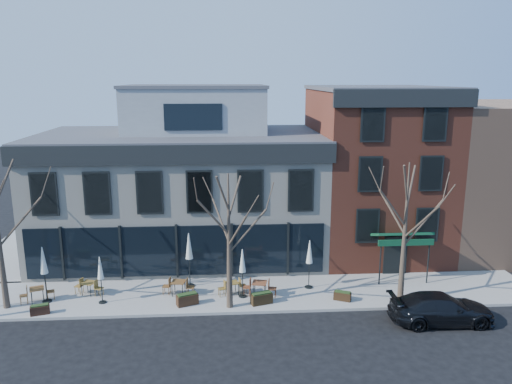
{
  "coord_description": "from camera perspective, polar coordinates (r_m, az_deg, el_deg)",
  "views": [
    {
      "loc": [
        2.79,
        -27.74,
        11.76
      ],
      "look_at": [
        4.75,
        2.0,
        4.87
      ],
      "focal_mm": 35.0,
      "sensor_mm": 36.0,
      "label": 1
    }
  ],
  "objects": [
    {
      "name": "umbrella_4",
      "position": [
        28.09,
        6.13,
        -7.11
      ],
      "size": [
        0.45,
        0.45,
        2.81
      ],
      "color": "black",
      "rests_on": "sidewalk_front"
    },
    {
      "name": "sidewalk_side",
      "position": [
        38.37,
        -25.17,
        -5.99
      ],
      "size": [
        4.5,
        12.0,
        0.15
      ],
      "primitive_type": "cube",
      "color": "gray",
      "rests_on": "ground"
    },
    {
      "name": "cafe_set_0",
      "position": [
        29.24,
        -23.73,
        -10.53
      ],
      "size": [
        1.79,
        1.03,
        0.92
      ],
      "color": "brown",
      "rests_on": "sidewalk_front"
    },
    {
      "name": "cafe_set_1",
      "position": [
        29.12,
        -18.56,
        -10.23
      ],
      "size": [
        1.71,
        0.94,
        0.88
      ],
      "color": "brown",
      "rests_on": "sidewalk_front"
    },
    {
      "name": "bg_building",
      "position": [
        39.91,
        26.74,
        1.87
      ],
      "size": [
        12.0,
        12.0,
        10.0
      ],
      "primitive_type": "cube",
      "color": "#8C664C",
      "rests_on": "ground"
    },
    {
      "name": "cafe_set_4",
      "position": [
        27.44,
        0.4,
        -10.85
      ],
      "size": [
        1.93,
        0.89,
        0.99
      ],
      "color": "brown",
      "rests_on": "sidewalk_front"
    },
    {
      "name": "red_brick_building",
      "position": [
        34.82,
        13.36,
        2.54
      ],
      "size": [
        8.2,
        11.78,
        11.18
      ],
      "color": "brown",
      "rests_on": "ground"
    },
    {
      "name": "corner_building",
      "position": [
        33.66,
        -8.31,
        0.82
      ],
      "size": [
        18.39,
        10.39,
        11.1
      ],
      "color": "beige",
      "rests_on": "ground"
    },
    {
      "name": "sidewalk_front",
      "position": [
        28.14,
        -2.54,
        -11.53
      ],
      "size": [
        33.5,
        4.7,
        0.15
      ],
      "primitive_type": "cube",
      "color": "gray",
      "rests_on": "ground"
    },
    {
      "name": "planter_2",
      "position": [
        26.69,
        0.64,
        -12.03
      ],
      "size": [
        1.2,
        0.78,
        0.63
      ],
      "color": "black",
      "rests_on": "sidewalk_front"
    },
    {
      "name": "umbrella_2",
      "position": [
        28.31,
        -7.66,
        -6.48
      ],
      "size": [
        0.5,
        0.5,
        3.14
      ],
      "color": "black",
      "rests_on": "sidewalk_front"
    },
    {
      "name": "planter_0",
      "position": [
        27.83,
        -23.47,
        -12.22
      ],
      "size": [
        0.97,
        0.61,
        0.51
      ],
      "color": "#331A11",
      "rests_on": "sidewalk_front"
    },
    {
      "name": "ground",
      "position": [
        30.26,
        -8.89,
        -10.02
      ],
      "size": [
        120.0,
        120.0,
        0.0
      ],
      "primitive_type": "plane",
      "color": "black",
      "rests_on": "ground"
    },
    {
      "name": "cafe_set_3",
      "position": [
        27.73,
        -2.72,
        -10.76
      ],
      "size": [
        1.65,
        0.86,
        0.85
      ],
      "color": "brown",
      "rests_on": "sidewalk_front"
    },
    {
      "name": "umbrella_1",
      "position": [
        27.41,
        -17.37,
        -8.57
      ],
      "size": [
        0.41,
        0.41,
        2.55
      ],
      "color": "black",
      "rests_on": "sidewalk_front"
    },
    {
      "name": "parked_sedan",
      "position": [
        26.57,
        20.41,
        -12.38
      ],
      "size": [
        5.08,
        2.13,
        1.47
      ],
      "primitive_type": "imported",
      "rotation": [
        0.0,
        0.0,
        1.56
      ],
      "color": "black",
      "rests_on": "ground"
    },
    {
      "name": "planter_3",
      "position": [
        27.48,
        9.85,
        -11.6
      ],
      "size": [
        0.97,
        0.7,
        0.5
      ],
      "color": "black",
      "rests_on": "sidewalk_front"
    },
    {
      "name": "cafe_set_2",
      "position": [
        27.96,
        -8.85,
        -10.6
      ],
      "size": [
        1.83,
        0.82,
        0.94
      ],
      "color": "brown",
      "rests_on": "sidewalk_front"
    },
    {
      "name": "tree_right",
      "position": [
        26.7,
        16.67,
        -4.39
      ],
      "size": [
        3.72,
        3.77,
        7.48
      ],
      "color": "#382B21",
      "rests_on": "sidewalk_front"
    },
    {
      "name": "umbrella_0",
      "position": [
        28.42,
        -23.13,
        -7.52
      ],
      "size": [
        0.49,
        0.49,
        3.04
      ],
      "color": "black",
      "rests_on": "sidewalk_front"
    },
    {
      "name": "umbrella_3",
      "position": [
        26.84,
        -1.56,
        -8.15
      ],
      "size": [
        0.44,
        0.44,
        2.72
      ],
      "color": "black",
      "rests_on": "sidewalk_front"
    },
    {
      "name": "tree_mid",
      "position": [
        25.13,
        -3.08,
        -5.48
      ],
      "size": [
        3.5,
        3.55,
        7.04
      ],
      "color": "#382B21",
      "rests_on": "sidewalk_front"
    },
    {
      "name": "planter_1",
      "position": [
        26.82,
        -7.86,
        -12.03
      ],
      "size": [
        1.2,
        0.84,
        0.62
      ],
      "color": "#321E10",
      "rests_on": "sidewalk_front"
    }
  ]
}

